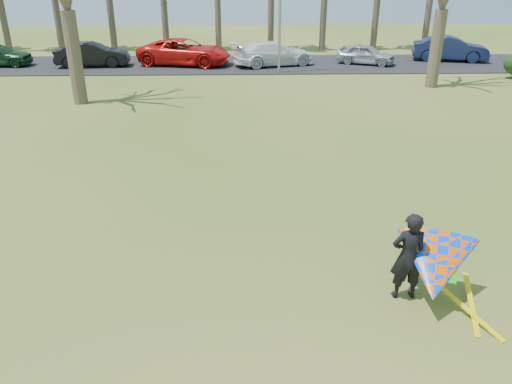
{
  "coord_description": "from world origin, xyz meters",
  "views": [
    {
      "loc": [
        -0.32,
        -8.77,
        5.99
      ],
      "look_at": [
        0.0,
        2.0,
        1.1
      ],
      "focal_mm": 35.0,
      "sensor_mm": 36.0,
      "label": 1
    }
  ],
  "objects_px": {
    "car_1": "(92,55)",
    "car_2": "(184,52)",
    "car_5": "(450,49)",
    "kite_flyer": "(432,265)",
    "car_4": "(366,54)",
    "car_3": "(274,53)"
  },
  "relations": [
    {
      "from": "car_1",
      "to": "car_2",
      "type": "relative_size",
      "value": 0.77
    },
    {
      "from": "car_5",
      "to": "kite_flyer",
      "type": "relative_size",
      "value": 2.07
    },
    {
      "from": "car_4",
      "to": "kite_flyer",
      "type": "bearing_deg",
      "value": -165.51
    },
    {
      "from": "car_3",
      "to": "car_4",
      "type": "distance_m",
      "value": 6.12
    },
    {
      "from": "car_1",
      "to": "kite_flyer",
      "type": "xyz_separation_m",
      "value": [
        13.07,
        -25.22,
        0.04
      ]
    },
    {
      "from": "car_1",
      "to": "car_5",
      "type": "distance_m",
      "value": 23.85
    },
    {
      "from": "car_4",
      "to": "kite_flyer",
      "type": "height_order",
      "value": "kite_flyer"
    },
    {
      "from": "car_2",
      "to": "car_5",
      "type": "distance_m",
      "value": 17.99
    },
    {
      "from": "kite_flyer",
      "to": "car_4",
      "type": "bearing_deg",
      "value": 79.57
    },
    {
      "from": "car_4",
      "to": "car_3",
      "type": "bearing_deg",
      "value": 117.65
    },
    {
      "from": "car_1",
      "to": "car_2",
      "type": "height_order",
      "value": "car_2"
    },
    {
      "from": "car_1",
      "to": "car_3",
      "type": "height_order",
      "value": "car_3"
    },
    {
      "from": "car_3",
      "to": "car_2",
      "type": "bearing_deg",
      "value": 67.96
    },
    {
      "from": "car_4",
      "to": "car_5",
      "type": "relative_size",
      "value": 0.76
    },
    {
      "from": "car_1",
      "to": "kite_flyer",
      "type": "height_order",
      "value": "kite_flyer"
    },
    {
      "from": "car_2",
      "to": "car_3",
      "type": "height_order",
      "value": "car_2"
    },
    {
      "from": "car_4",
      "to": "car_2",
      "type": "bearing_deg",
      "value": 114.32
    },
    {
      "from": "car_2",
      "to": "car_4",
      "type": "distance_m",
      "value": 11.93
    },
    {
      "from": "car_3",
      "to": "kite_flyer",
      "type": "distance_m",
      "value": 25.28
    },
    {
      "from": "car_5",
      "to": "kite_flyer",
      "type": "bearing_deg",
      "value": 172.73
    },
    {
      "from": "car_1",
      "to": "kite_flyer",
      "type": "relative_size",
      "value": 1.92
    },
    {
      "from": "car_3",
      "to": "car_5",
      "type": "height_order",
      "value": "car_5"
    }
  ]
}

